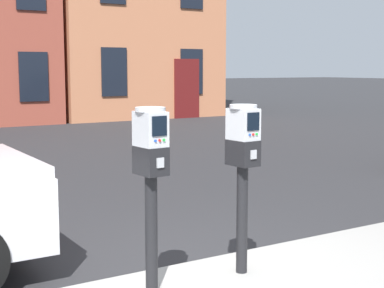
# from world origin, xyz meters

# --- Properties ---
(ground_plane) EXTENTS (160.00, 160.00, 0.00)m
(ground_plane) POSITION_xyz_m (0.00, 0.00, 0.00)
(ground_plane) COLOR #28282B
(parking_meter_near_kerb) EXTENTS (0.23, 0.26, 1.36)m
(parking_meter_near_kerb) POSITION_xyz_m (-0.48, -0.24, 1.08)
(parking_meter_near_kerb) COLOR black
(parking_meter_near_kerb) RESTS_ON sidewalk_slab
(parking_meter_twin_adjacent) EXTENTS (0.23, 0.26, 1.36)m
(parking_meter_twin_adjacent) POSITION_xyz_m (0.34, -0.24, 1.07)
(parking_meter_twin_adjacent) COLOR black
(parking_meter_twin_adjacent) RESTS_ON sidewalk_slab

